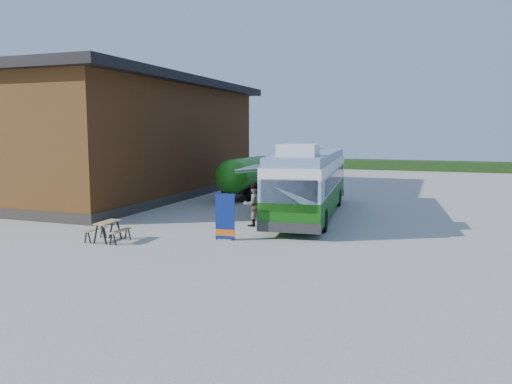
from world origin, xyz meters
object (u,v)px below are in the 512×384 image
at_px(picnic_table, 108,227).
at_px(person_a, 278,187).
at_px(banner, 225,221).
at_px(slurry_tanker, 248,175).
at_px(bus, 310,181).
at_px(person_b, 253,204).

xyz_separation_m(picnic_table, person_a, (3.24, 11.38, 0.41)).
bearing_deg(banner, slurry_tanker, 100.77).
xyz_separation_m(bus, slurry_tanker, (-5.25, 5.15, -0.28)).
bearing_deg(person_b, person_a, -134.29).
height_order(banner, person_b, person_b).
bearing_deg(slurry_tanker, person_b, -64.56).
bearing_deg(picnic_table, bus, 52.56).
relative_size(banner, picnic_table, 1.30).
height_order(banner, picnic_table, banner).
xyz_separation_m(bus, person_a, (-2.62, 3.04, -0.76)).
distance_m(banner, slurry_tanker, 12.27).
bearing_deg(bus, picnic_table, -131.01).
bearing_deg(person_a, banner, -108.18).
xyz_separation_m(bus, picnic_table, (-5.86, -8.34, -1.17)).
distance_m(picnic_table, person_b, 6.39).
bearing_deg(slurry_tanker, picnic_table, -89.39).
bearing_deg(person_a, picnic_table, -129.36).
relative_size(bus, picnic_table, 8.63).
bearing_deg(person_b, slurry_tanker, -119.92).
height_order(bus, person_a, bus).
xyz_separation_m(person_a, slurry_tanker, (-2.63, 2.11, 0.48)).
relative_size(bus, person_b, 6.21).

